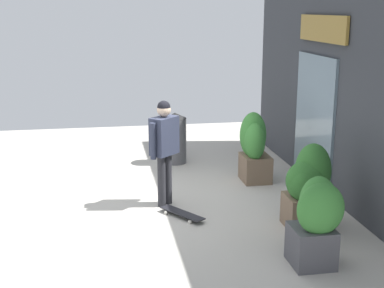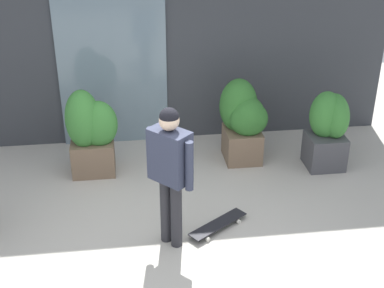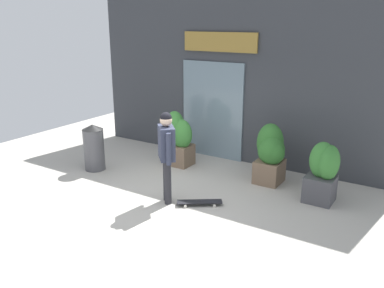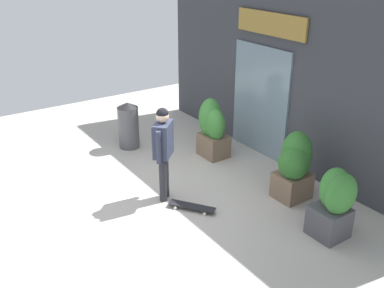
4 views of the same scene
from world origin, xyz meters
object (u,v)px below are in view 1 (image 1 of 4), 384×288
object	(u,v)px
skateboarder	(164,142)
skateboard	(182,213)
planter_box_left	(307,184)
planter_box_mid	(317,219)
planter_box_right	(254,147)
trash_bin	(175,138)

from	to	relation	value
skateboarder	skateboard	world-z (taller)	skateboarder
planter_box_left	planter_box_mid	world-z (taller)	planter_box_left
planter_box_right	trash_bin	size ratio (longest dim) A/B	1.21
planter_box_right	trash_bin	bearing A→B (deg)	-138.72
planter_box_right	trash_bin	xyz separation A→B (m)	(-1.44, -1.26, -0.12)
skateboard	planter_box_mid	bearing A→B (deg)	2.04
planter_box_right	planter_box_mid	size ratio (longest dim) A/B	1.12
skateboarder	planter_box_left	world-z (taller)	skateboarder
planter_box_mid	trash_bin	size ratio (longest dim) A/B	1.09
planter_box_left	trash_bin	xyz separation A→B (m)	(-3.64, -1.41, -0.12)
skateboarder	trash_bin	xyz separation A→B (m)	(-2.40, 0.51, -0.53)
skateboarder	planter_box_left	xyz separation A→B (m)	(1.25, 1.92, -0.41)
planter_box_left	planter_box_right	xyz separation A→B (m)	(-2.21, -0.15, -0.00)
planter_box_left	trash_bin	world-z (taller)	planter_box_left
planter_box_mid	planter_box_right	bearing A→B (deg)	176.78
skateboarder	planter_box_mid	world-z (taller)	skateboarder
skateboarder	trash_bin	size ratio (longest dim) A/B	1.63
skateboard	planter_box_right	bearing A→B (deg)	99.50
planter_box_mid	planter_box_left	bearing A→B (deg)	163.80
planter_box_mid	trash_bin	bearing A→B (deg)	-167.49
skateboarder	skateboard	size ratio (longest dim) A/B	2.19
skateboard	planter_box_left	xyz separation A→B (m)	(0.66, 1.73, 0.59)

